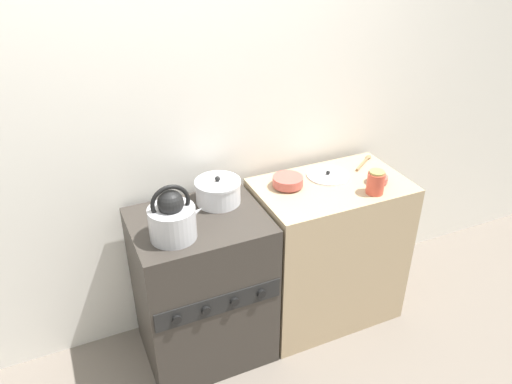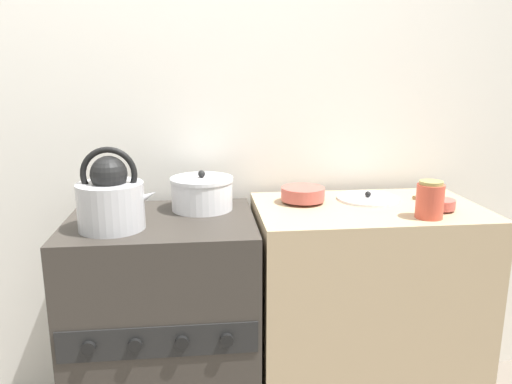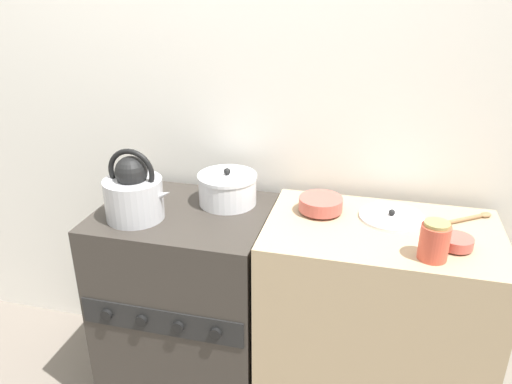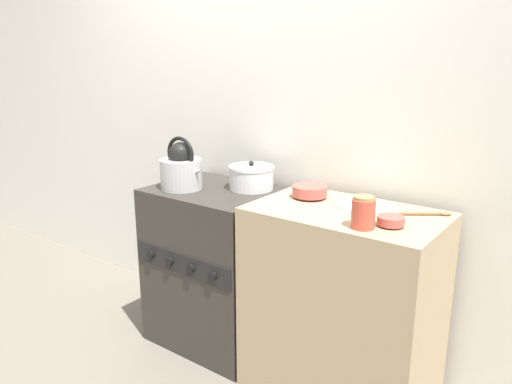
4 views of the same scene
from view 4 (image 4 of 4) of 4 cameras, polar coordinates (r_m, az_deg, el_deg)
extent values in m
plane|color=#70665B|center=(2.84, -8.04, -18.33)|extent=(12.00, 12.00, 0.00)
cube|color=silver|center=(2.85, -0.30, 8.89)|extent=(7.00, 0.06, 2.50)
cube|color=#332D28|center=(2.80, -4.49, -8.43)|extent=(0.68, 0.54, 0.88)
cube|color=black|center=(2.58, -8.52, -8.14)|extent=(0.65, 0.01, 0.11)
cylinder|color=black|center=(2.72, -11.98, -7.03)|extent=(0.04, 0.02, 0.04)
cylinder|color=black|center=(2.62, -9.85, -7.80)|extent=(0.04, 0.02, 0.04)
cylinder|color=black|center=(2.52, -7.49, -8.65)|extent=(0.04, 0.02, 0.04)
cylinder|color=black|center=(2.43, -5.00, -9.52)|extent=(0.04, 0.02, 0.04)
cube|color=tan|center=(2.40, 9.79, -12.55)|extent=(0.84, 0.52, 0.91)
cylinder|color=#B2B2B7|center=(2.67, -8.55, 2.05)|extent=(0.22, 0.22, 0.16)
sphere|color=black|center=(2.65, -8.64, 4.35)|extent=(0.12, 0.12, 0.12)
torus|color=black|center=(2.65, -8.64, 4.32)|extent=(0.19, 0.02, 0.19)
cone|color=#B2B2B7|center=(2.59, -6.93, 2.25)|extent=(0.11, 0.05, 0.09)
cylinder|color=silver|center=(2.64, -0.53, 1.52)|extent=(0.23, 0.23, 0.11)
cylinder|color=silver|center=(2.62, -0.54, 2.84)|extent=(0.24, 0.24, 0.01)
sphere|color=black|center=(2.62, -0.54, 3.29)|extent=(0.03, 0.03, 0.03)
cylinder|color=#B75147|center=(2.40, 6.13, -0.54)|extent=(0.08, 0.08, 0.01)
cylinder|color=#B75147|center=(2.39, 6.15, 0.15)|extent=(0.17, 0.17, 0.05)
cylinder|color=#B75147|center=(2.06, 15.11, -3.70)|extent=(0.05, 0.05, 0.01)
cylinder|color=#B75147|center=(2.06, 15.15, -3.15)|extent=(0.11, 0.11, 0.03)
cylinder|color=#CC4C38|center=(2.00, 12.16, -2.45)|extent=(0.09, 0.09, 0.12)
cylinder|color=#998C4C|center=(1.98, 12.26, -0.66)|extent=(0.08, 0.08, 0.01)
cylinder|color=silver|center=(2.30, 12.02, -1.53)|extent=(0.24, 0.24, 0.01)
sphere|color=black|center=(2.29, 12.04, -1.12)|extent=(0.02, 0.02, 0.02)
cylinder|color=olive|center=(2.24, 18.17, -2.35)|extent=(0.15, 0.11, 0.02)
ellipsoid|color=olive|center=(2.27, 20.87, -2.32)|extent=(0.06, 0.05, 0.02)
camera|label=1|loc=(2.39, -60.45, 24.59)|focal=35.00mm
camera|label=2|loc=(1.57, -46.90, 4.47)|focal=35.00mm
camera|label=3|loc=(1.04, -40.71, 22.20)|focal=35.00mm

